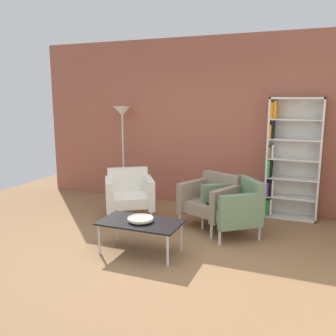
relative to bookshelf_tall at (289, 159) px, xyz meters
The scene contains 9 objects.
ground_plane 2.83m from the bookshelf_tall, 122.29° to the right, with size 8.32×8.32×0.00m, color olive.
brick_back_panel 1.53m from the bookshelf_tall, behind, with size 6.40×0.12×2.90m, color #9E5642.
bookshelf_tall is the anchor object (origin of this frame).
coffee_table_low 2.69m from the bookshelf_tall, 126.77° to the right, with size 1.00×0.56×0.40m.
decorative_bowl 2.67m from the bookshelf_tall, 126.77° to the right, with size 0.32×0.32×0.05m.
armchair_corner_red 1.44m from the bookshelf_tall, 138.07° to the right, with size 0.91×0.88×0.78m.
armchair_by_bookshelf 2.57m from the bookshelf_tall, 156.27° to the right, with size 0.94×0.92×0.78m.
armchair_near_window 1.34m from the bookshelf_tall, 120.24° to the right, with size 0.94×0.95×0.78m.
floor_lamp_torchiere 2.94m from the bookshelf_tall, behind, with size 0.32×0.32×1.74m.
Camera 1 is at (1.73, -3.65, 1.89)m, focal length 38.76 mm.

